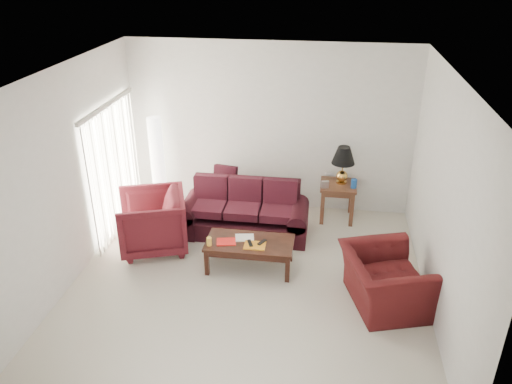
% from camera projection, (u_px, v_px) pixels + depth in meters
% --- Properties ---
extents(floor, '(5.00, 5.00, 0.00)m').
position_uv_depth(floor, '(247.00, 283.00, 7.19)').
color(floor, beige).
rests_on(floor, ground).
extents(blinds, '(0.10, 2.00, 2.16)m').
position_uv_depth(blinds, '(114.00, 169.00, 8.19)').
color(blinds, silver).
rests_on(blinds, ground).
extents(sofa, '(2.19, 1.09, 0.87)m').
position_uv_depth(sofa, '(244.00, 210.00, 8.27)').
color(sofa, black).
rests_on(sofa, ground).
extents(throw_pillow, '(0.44, 0.27, 0.43)m').
position_uv_depth(throw_pillow, '(225.00, 177.00, 8.84)').
color(throw_pillow, black).
rests_on(throw_pillow, sofa).
extents(end_table, '(0.67, 0.67, 0.67)m').
position_uv_depth(end_table, '(337.00, 201.00, 8.78)').
color(end_table, '#532E1C').
rests_on(end_table, ground).
extents(table_lamp, '(0.44, 0.44, 0.67)m').
position_uv_depth(table_lamp, '(343.00, 165.00, 8.53)').
color(table_lamp, '#B98739').
rests_on(table_lamp, end_table).
extents(clock, '(0.13, 0.08, 0.13)m').
position_uv_depth(clock, '(325.00, 184.00, 8.47)').
color(clock, '#B4B4B8').
rests_on(clock, end_table).
extents(blue_canister, '(0.11, 0.11, 0.16)m').
position_uv_depth(blue_canister, '(354.00, 184.00, 8.46)').
color(blue_canister, '#164792').
rests_on(blue_canister, end_table).
extents(picture_frame, '(0.16, 0.19, 0.06)m').
position_uv_depth(picture_frame, '(329.00, 174.00, 8.81)').
color(picture_frame, silver).
rests_on(picture_frame, end_table).
extents(floor_lamp, '(0.38, 0.38, 1.75)m').
position_uv_depth(floor_lamp, '(158.00, 163.00, 8.93)').
color(floor_lamp, white).
rests_on(floor_lamp, ground).
extents(armchair_left, '(1.31, 1.29, 0.94)m').
position_uv_depth(armchair_left, '(152.00, 222.00, 7.85)').
color(armchair_left, '#481017').
rests_on(armchair_left, ground).
extents(armchair_right, '(1.29, 1.39, 0.75)m').
position_uv_depth(armchair_right, '(384.00, 280.00, 6.63)').
color(armchair_right, '#3F0E0F').
rests_on(armchair_right, ground).
extents(coffee_table, '(1.38, 0.86, 0.45)m').
position_uv_depth(coffee_table, '(250.00, 255.00, 7.45)').
color(coffee_table, black).
rests_on(coffee_table, ground).
extents(magazine_red, '(0.32, 0.26, 0.02)m').
position_uv_depth(magazine_red, '(226.00, 242.00, 7.33)').
color(magazine_red, red).
rests_on(magazine_red, coffee_table).
extents(magazine_white, '(0.31, 0.25, 0.02)m').
position_uv_depth(magazine_white, '(245.00, 238.00, 7.43)').
color(magazine_white, white).
rests_on(magazine_white, coffee_table).
extents(magazine_orange, '(0.31, 0.23, 0.02)m').
position_uv_depth(magazine_orange, '(255.00, 245.00, 7.24)').
color(magazine_orange, orange).
rests_on(magazine_orange, coffee_table).
extents(remote_a, '(0.11, 0.18, 0.02)m').
position_uv_depth(remote_a, '(250.00, 243.00, 7.26)').
color(remote_a, black).
rests_on(remote_a, coffee_table).
extents(remote_b, '(0.12, 0.17, 0.02)m').
position_uv_depth(remote_b, '(262.00, 242.00, 7.29)').
color(remote_b, black).
rests_on(remote_b, coffee_table).
extents(yellow_glass, '(0.09, 0.09, 0.13)m').
position_uv_depth(yellow_glass, '(209.00, 241.00, 7.23)').
color(yellow_glass, yellow).
rests_on(yellow_glass, coffee_table).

